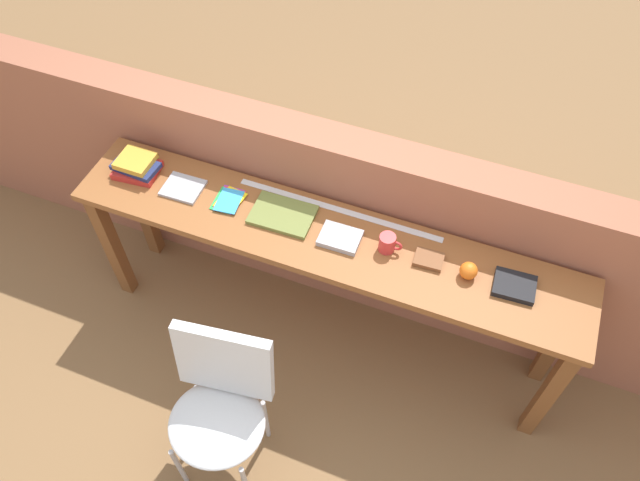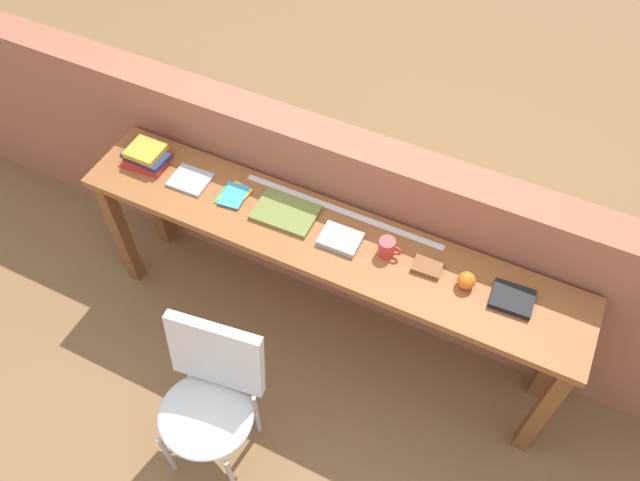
# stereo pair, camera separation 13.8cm
# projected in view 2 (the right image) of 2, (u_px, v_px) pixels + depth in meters

# --- Properties ---
(ground_plane) EXTENTS (40.00, 40.00, 0.00)m
(ground_plane) POSITION_uv_depth(u_px,v_px,m) (300.00, 372.00, 3.44)
(ground_plane) COLOR brown
(brick_wall_back) EXTENTS (6.00, 0.20, 1.18)m
(brick_wall_back) POSITION_uv_depth(u_px,v_px,m) (352.00, 224.00, 3.32)
(brick_wall_back) COLOR #9E5B42
(brick_wall_back) RESTS_ON ground
(sideboard) EXTENTS (2.50, 0.44, 0.88)m
(sideboard) POSITION_uv_depth(u_px,v_px,m) (325.00, 253.00, 3.01)
(sideboard) COLOR brown
(sideboard) RESTS_ON ground
(chair_white_moulded) EXTENTS (0.50, 0.51, 0.89)m
(chair_white_moulded) POSITION_uv_depth(u_px,v_px,m) (210.00, 395.00, 2.80)
(chair_white_moulded) COLOR silver
(chair_white_moulded) RESTS_ON ground
(book_stack_leftmost) EXTENTS (0.23, 0.19, 0.09)m
(book_stack_leftmost) POSITION_uv_depth(u_px,v_px,m) (146.00, 156.00, 3.16)
(book_stack_leftmost) COLOR red
(book_stack_leftmost) RESTS_ON sideboard
(magazine_cycling) EXTENTS (0.20, 0.17, 0.02)m
(magazine_cycling) POSITION_uv_depth(u_px,v_px,m) (190.00, 180.00, 3.10)
(magazine_cycling) COLOR #9E9EA3
(magazine_cycling) RESTS_ON sideboard
(pamphlet_pile_colourful) EXTENTS (0.14, 0.18, 0.01)m
(pamphlet_pile_colourful) POSITION_uv_depth(u_px,v_px,m) (234.00, 195.00, 3.05)
(pamphlet_pile_colourful) COLOR purple
(pamphlet_pile_colourful) RESTS_ON sideboard
(book_open_centre) EXTENTS (0.30, 0.21, 0.02)m
(book_open_centre) POSITION_uv_depth(u_px,v_px,m) (286.00, 212.00, 2.97)
(book_open_centre) COLOR olive
(book_open_centre) RESTS_ON sideboard
(book_grey_hardcover) EXTENTS (0.19, 0.14, 0.03)m
(book_grey_hardcover) POSITION_uv_depth(u_px,v_px,m) (340.00, 239.00, 2.87)
(book_grey_hardcover) COLOR #9E9EA3
(book_grey_hardcover) RESTS_ON sideboard
(mug) EXTENTS (0.11, 0.08, 0.09)m
(mug) POSITION_uv_depth(u_px,v_px,m) (387.00, 247.00, 2.80)
(mug) COLOR red
(mug) RESTS_ON sideboard
(leather_journal_brown) EXTENTS (0.14, 0.11, 0.02)m
(leather_journal_brown) POSITION_uv_depth(u_px,v_px,m) (427.00, 266.00, 2.78)
(leather_journal_brown) COLOR brown
(leather_journal_brown) RESTS_ON sideboard
(sports_ball_small) EXTENTS (0.08, 0.08, 0.08)m
(sports_ball_small) POSITION_uv_depth(u_px,v_px,m) (466.00, 280.00, 2.70)
(sports_ball_small) COLOR orange
(sports_ball_small) RESTS_ON sideboard
(book_repair_rightmost) EXTENTS (0.19, 0.16, 0.03)m
(book_repair_rightmost) POSITION_uv_depth(u_px,v_px,m) (512.00, 299.00, 2.67)
(book_repair_rightmost) COLOR black
(book_repair_rightmost) RESTS_ON sideboard
(ruler_metal_back_edge) EXTENTS (1.03, 0.03, 0.00)m
(ruler_metal_back_edge) POSITION_uv_depth(u_px,v_px,m) (342.00, 211.00, 2.99)
(ruler_metal_back_edge) COLOR silver
(ruler_metal_back_edge) RESTS_ON sideboard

